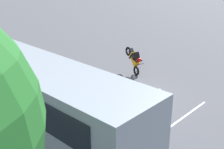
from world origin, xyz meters
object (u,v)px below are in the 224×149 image
(spectator_far_left, at_px, (117,102))
(parked_motorcycle_silver, at_px, (88,115))
(spectator_far_right, at_px, (57,79))
(spectator_centre, at_px, (82,91))
(tour_bus, at_px, (34,99))
(spectator_left, at_px, (97,96))
(parked_motorcycle_dark, at_px, (134,134))
(stunt_motorcycle, at_px, (134,59))
(spectator_right, at_px, (73,85))

(spectator_far_left, bearing_deg, parked_motorcycle_silver, 48.95)
(spectator_far_right, bearing_deg, spectator_centre, 176.42)
(tour_bus, bearing_deg, spectator_left, -103.09)
(spectator_centre, height_order, parked_motorcycle_dark, spectator_centre)
(tour_bus, relative_size, stunt_motorcycle, 5.80)
(spectator_far_left, relative_size, stunt_motorcycle, 0.92)
(stunt_motorcycle, bearing_deg, spectator_far_left, 120.86)
(parked_motorcycle_silver, relative_size, stunt_motorcycle, 1.07)
(spectator_far_right, bearing_deg, spectator_far_left, -178.14)
(spectator_right, bearing_deg, parked_motorcycle_silver, 154.87)
(spectator_far_left, height_order, spectator_centre, spectator_centre)
(spectator_centre, height_order, parked_motorcycle_silver, spectator_centre)
(spectator_far_left, bearing_deg, spectator_left, 2.41)
(parked_motorcycle_silver, bearing_deg, spectator_far_left, -131.05)
(spectator_right, bearing_deg, tour_bus, 109.34)
(spectator_right, xyz_separation_m, parked_motorcycle_dark, (-4.47, 0.83, -0.55))
(spectator_far_right, distance_m, parked_motorcycle_silver, 3.31)
(spectator_centre, relative_size, stunt_motorcycle, 0.94)
(tour_bus, height_order, spectator_right, tour_bus)
(spectator_far_right, distance_m, parked_motorcycle_dark, 5.64)
(parked_motorcycle_silver, bearing_deg, spectator_left, -69.21)
(tour_bus, relative_size, spectator_centre, 6.18)
(spectator_left, relative_size, parked_motorcycle_dark, 0.81)
(spectator_far_right, xyz_separation_m, parked_motorcycle_silver, (-3.14, 0.83, -0.61))
(spectator_far_left, height_order, spectator_left, spectator_far_left)
(spectator_centre, height_order, spectator_far_right, spectator_far_right)
(spectator_right, bearing_deg, parked_motorcycle_dark, 169.46)
(tour_bus, relative_size, parked_motorcycle_silver, 5.41)
(tour_bus, relative_size, spectator_far_right, 6.08)
(tour_bus, bearing_deg, stunt_motorcycle, -81.14)
(tour_bus, bearing_deg, spectator_centre, -87.86)
(spectator_centre, distance_m, parked_motorcycle_silver, 1.45)
(parked_motorcycle_dark, distance_m, stunt_motorcycle, 7.71)
(spectator_far_right, relative_size, parked_motorcycle_silver, 0.89)
(spectator_left, height_order, spectator_right, spectator_right)
(spectator_far_left, xyz_separation_m, stunt_motorcycle, (3.13, -5.25, -0.05))
(spectator_right, distance_m, parked_motorcycle_dark, 4.58)
(spectator_far_left, xyz_separation_m, spectator_left, (1.19, 0.05, -0.07))
(spectator_centre, bearing_deg, parked_motorcycle_dark, 170.74)
(tour_bus, distance_m, spectator_far_right, 3.57)
(parked_motorcycle_dark, xyz_separation_m, stunt_motorcycle, (4.72, -6.08, 0.52))
(parked_motorcycle_dark, bearing_deg, spectator_far_left, -27.76)
(spectator_centre, distance_m, spectator_far_right, 2.03)
(spectator_right, relative_size, stunt_motorcycle, 0.91)
(tour_bus, height_order, parked_motorcycle_dark, tour_bus)
(tour_bus, height_order, spectator_centre, tour_bus)
(stunt_motorcycle, bearing_deg, spectator_far_right, 81.04)
(spectator_centre, bearing_deg, tour_bus, 92.14)
(spectator_far_right, height_order, stunt_motorcycle, spectator_far_right)
(spectator_far_right, bearing_deg, spectator_right, -173.31)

